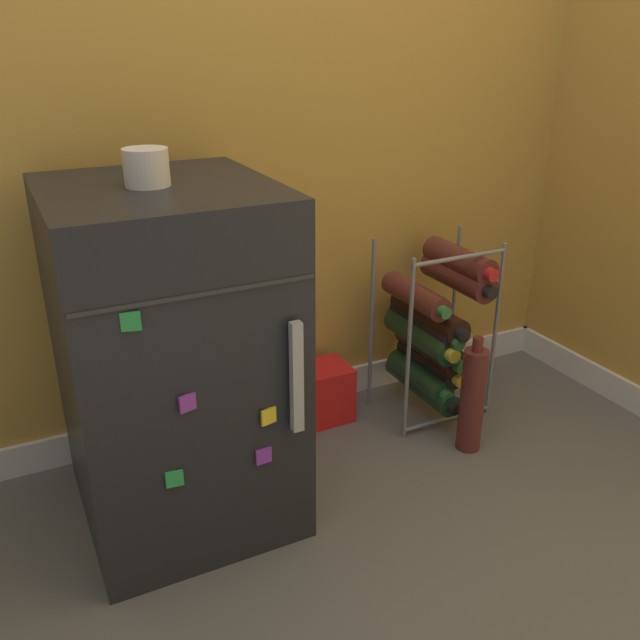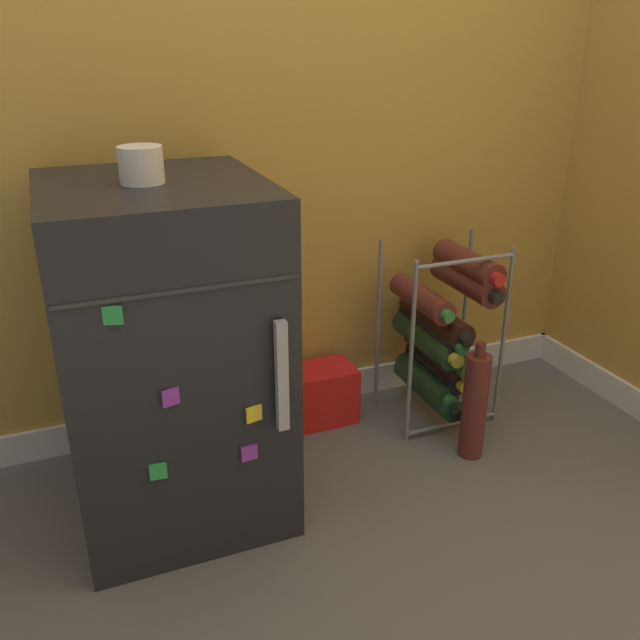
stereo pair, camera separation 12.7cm
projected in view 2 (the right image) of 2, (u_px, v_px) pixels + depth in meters
ground_plane at (409, 501)px, 1.72m from camera, size 14.00×14.00×0.00m
mini_fridge at (169, 354)px, 1.58m from camera, size 0.48×0.55×0.81m
wine_rack at (439, 331)px, 2.00m from camera, size 0.32×0.33×0.55m
soda_box at (320, 394)px, 2.05m from camera, size 0.20×0.14×0.17m
fridge_top_cup at (141, 165)px, 1.40m from camera, size 0.09×0.09×0.08m
loose_bottle_floor at (475, 405)px, 1.85m from camera, size 0.07×0.07×0.35m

